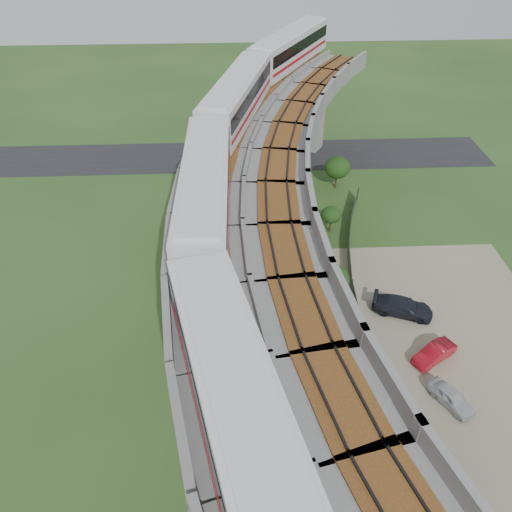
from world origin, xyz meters
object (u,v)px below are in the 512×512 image
object	(u,v)px
car_white	(451,397)
car_dark	(403,307)
car_red	(434,353)
metro_train	(252,142)

from	to	relation	value
car_white	car_dark	bearing A→B (deg)	66.02
car_red	car_dark	xyz separation A→B (m)	(-0.94, 4.66, 0.09)
car_white	car_dark	xyz separation A→B (m)	(-0.82, 8.33, 0.11)
metro_train	car_white	distance (m)	21.51
car_dark	car_red	bearing A→B (deg)	-148.71
car_white	car_dark	world-z (taller)	car_dark
metro_train	car_dark	xyz separation A→B (m)	(11.37, -4.97, -11.60)
car_red	car_dark	size ratio (longest dim) A/B	0.76
metro_train	car_red	world-z (taller)	metro_train
metro_train	car_red	distance (m)	19.52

